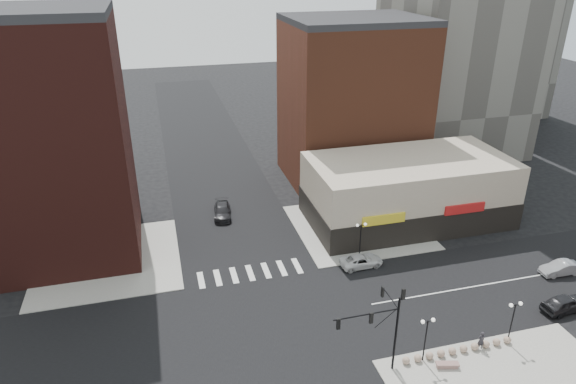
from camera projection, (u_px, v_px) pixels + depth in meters
name	position (u px, v px, depth m)	size (l,w,h in m)	color
ground	(269.00, 322.00, 46.29)	(240.00, 240.00, 0.00)	black
road_ew	(269.00, 322.00, 46.29)	(200.00, 14.00, 0.02)	black
road_ns	(269.00, 322.00, 46.28)	(14.00, 200.00, 0.02)	black
sidewalk_nw	(108.00, 260.00, 55.55)	(15.00, 15.00, 0.12)	gray
sidewalk_ne	(358.00, 227.00, 62.37)	(15.00, 15.00, 0.12)	gray
building_nw	(47.00, 143.00, 52.75)	(16.00, 15.00, 25.00)	#3A1612
building_ne_midrise	(352.00, 105.00, 71.95)	(18.00, 15.00, 22.00)	brown
building_ne_row	(407.00, 195.00, 62.97)	(24.20, 12.20, 8.00)	#B5A790
traffic_signal	(384.00, 319.00, 39.04)	(5.59, 3.09, 7.77)	black
street_lamp_se_a	(427.00, 329.00, 40.49)	(1.22, 0.32, 4.16)	black
street_lamp_se_b	(514.00, 313.00, 42.37)	(1.22, 0.32, 4.16)	black
street_lamp_ne	(361.00, 232.00, 54.73)	(1.22, 0.32, 4.16)	black
bollard_row	(458.00, 350.00, 42.45)	(10.08, 0.63, 0.63)	gray
white_suv	(361.00, 261.00, 54.38)	(2.13, 4.61, 1.28)	silver
dark_sedan_east	(565.00, 303.00, 47.49)	(1.89, 4.70, 1.60)	black
silver_sedan	(561.00, 268.00, 52.99)	(1.49, 4.26, 1.40)	#929297
dark_sedan_north	(222.00, 211.00, 64.67)	(2.08, 5.11, 1.48)	black
pedestrian	(481.00, 340.00, 42.71)	(0.63, 0.41, 1.72)	#262429
stone_bench	(447.00, 365.00, 41.00)	(1.92, 1.01, 0.43)	#85635B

